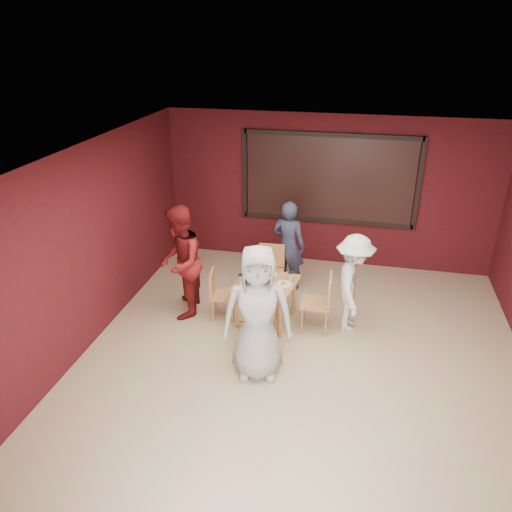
% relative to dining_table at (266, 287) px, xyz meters
% --- Properties ---
extents(floor, '(7.00, 7.00, 0.00)m').
position_rel_dining_table_xyz_m(floor, '(0.67, -1.13, -0.60)').
color(floor, tan).
rests_on(floor, ground).
extents(window_blinds, '(3.00, 0.02, 1.50)m').
position_rel_dining_table_xyz_m(window_blinds, '(0.67, 2.32, 1.05)').
color(window_blinds, black).
extents(dining_table, '(0.98, 0.98, 0.83)m').
position_rel_dining_table_xyz_m(dining_table, '(0.00, 0.00, 0.00)').
color(dining_table, '#B28649').
rests_on(dining_table, floor).
extents(chair_front, '(0.46, 0.46, 0.94)m').
position_rel_dining_table_xyz_m(chair_front, '(0.01, -0.71, -0.07)').
color(chair_front, tan).
rests_on(chair_front, floor).
extents(chair_back, '(0.45, 0.45, 0.88)m').
position_rel_dining_table_xyz_m(chair_back, '(-0.09, 0.85, -0.10)').
color(chair_back, tan).
rests_on(chair_back, floor).
extents(chair_left, '(0.44, 0.44, 0.78)m').
position_rel_dining_table_xyz_m(chair_left, '(-0.73, -0.03, -0.16)').
color(chair_left, tan).
rests_on(chair_left, floor).
extents(chair_right, '(0.45, 0.45, 0.90)m').
position_rel_dining_table_xyz_m(chair_right, '(0.84, -0.04, -0.09)').
color(chair_right, tan).
rests_on(chair_right, floor).
extents(diner_front, '(0.99, 0.75, 1.82)m').
position_rel_dining_table_xyz_m(diner_front, '(0.15, -1.25, 0.31)').
color(diner_front, '#B0B0B0').
rests_on(diner_front, floor).
extents(diner_back, '(0.63, 0.48, 1.58)m').
position_rel_dining_table_xyz_m(diner_back, '(0.15, 1.16, 0.19)').
color(diner_back, '#2B324E').
rests_on(diner_back, floor).
extents(diner_left, '(0.83, 0.98, 1.79)m').
position_rel_dining_table_xyz_m(diner_left, '(-1.33, -0.05, 0.29)').
color(diner_left, maroon).
rests_on(diner_left, floor).
extents(diner_right, '(0.59, 0.99, 1.51)m').
position_rel_dining_table_xyz_m(diner_right, '(1.28, 0.11, 0.15)').
color(diner_right, white).
rests_on(diner_right, floor).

